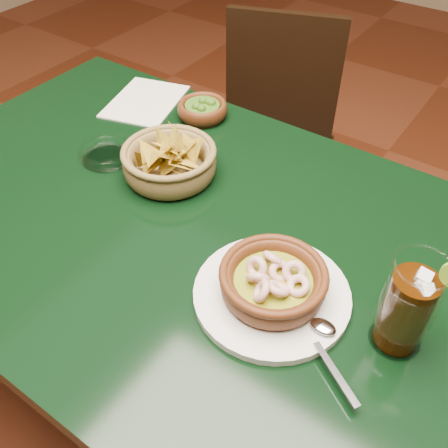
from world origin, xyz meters
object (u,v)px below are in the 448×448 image
Objects in this scene: dining_chair at (272,141)px; shrimp_plate at (273,285)px; chip_basket at (170,161)px; cola_drink at (408,306)px; dining_table at (173,248)px.

dining_chair is 0.93m from shrimp_plate.
chip_basket is at bearing -80.77° from dining_chair.
dining_chair is at bearing 99.23° from chip_basket.
cola_drink is at bearing -12.60° from chip_basket.
cola_drink is (0.45, -0.03, 0.18)m from dining_table.
shrimp_plate is at bearing -13.66° from dining_table.
chip_basket reaches higher than shrimp_plate.
dining_chair is at bearing 130.65° from cola_drink.
shrimp_plate is 0.37m from chip_basket.
chip_basket is (-0.07, 0.09, 0.13)m from dining_table.
chip_basket reaches higher than dining_chair.
cola_drink is (0.62, -0.73, 0.37)m from dining_chair.
chip_basket is at bearing 128.35° from dining_table.
dining_chair is (-0.17, 0.70, -0.19)m from dining_table.
shrimp_plate is at bearing -60.37° from dining_chair.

